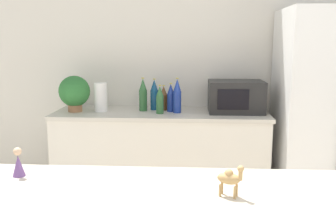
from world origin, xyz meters
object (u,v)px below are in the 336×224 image
object	(u,v)px
paper_towel_roll	(101,97)
back_bottle_3	(154,95)
potted_plant	(74,92)
wise_man_figurine_blue	(18,164)
back_bottle_4	(177,96)
microwave	(236,96)
back_bottle_5	(143,95)
back_bottle_2	(160,100)
back_bottle_1	(171,98)
back_bottle_0	(164,98)
refrigerator	(330,117)
camel_figurine	(230,178)

from	to	relation	value
paper_towel_roll	back_bottle_3	xyz separation A→B (m)	(0.47, 0.11, 0.01)
potted_plant	wise_man_figurine_blue	size ratio (longest dim) A/B	2.74
back_bottle_3	back_bottle_4	distance (m)	0.26
microwave	wise_man_figurine_blue	bearing A→B (deg)	-119.31
back_bottle_3	back_bottle_4	bearing A→B (deg)	-32.61
wise_man_figurine_blue	back_bottle_5	bearing A→B (deg)	82.54
microwave	back_bottle_5	world-z (taller)	back_bottle_5
back_bottle_2	back_bottle_5	world-z (taller)	back_bottle_5
microwave	back_bottle_1	bearing A→B (deg)	-179.16
wise_man_figurine_blue	back_bottle_3	bearing A→B (deg)	80.07
back_bottle_0	back_bottle_1	world-z (taller)	back_bottle_1
back_bottle_1	back_bottle_5	world-z (taller)	back_bottle_5
back_bottle_5	back_bottle_4	bearing A→B (deg)	-13.92
refrigerator	back_bottle_5	xyz separation A→B (m)	(-1.62, 0.11, 0.16)
back_bottle_4	wise_man_figurine_blue	size ratio (longest dim) A/B	2.63
paper_towel_roll	camel_figurine	xyz separation A→B (m)	(0.94, -2.05, 0.03)
paper_towel_roll	refrigerator	bearing A→B (deg)	-1.67
potted_plant	back_bottle_2	distance (m)	0.78
back_bottle_1	back_bottle_3	bearing A→B (deg)	152.05
back_bottle_2	camel_figurine	xyz separation A→B (m)	(0.40, -1.98, 0.04)
wise_man_figurine_blue	back_bottle_0	bearing A→B (deg)	77.59
back_bottle_0	back_bottle_3	world-z (taller)	back_bottle_3
back_bottle_0	back_bottle_2	bearing A→B (deg)	-96.74
potted_plant	back_bottle_3	distance (m)	0.72
back_bottle_5	camel_figurine	bearing A→B (deg)	-75.02
back_bottle_5	camel_figurine	world-z (taller)	back_bottle_5
back_bottle_1	wise_man_figurine_blue	size ratio (longest dim) A/B	2.19
potted_plant	wise_man_figurine_blue	bearing A→B (deg)	-79.36
refrigerator	back_bottle_2	world-z (taller)	refrigerator
back_bottle_1	back_bottle_4	bearing A→B (deg)	-42.79
back_bottle_1	camel_figurine	xyz separation A→B (m)	(0.31, -2.08, 0.03)
microwave	camel_figurine	bearing A→B (deg)	-97.31
back_bottle_4	back_bottle_5	bearing A→B (deg)	166.08
paper_towel_roll	back_bottle_2	size ratio (longest dim) A/B	1.02
back_bottle_2	back_bottle_5	xyz separation A→B (m)	(-0.16, 0.13, 0.02)
microwave	camel_figurine	distance (m)	2.11
potted_plant	wise_man_figurine_blue	world-z (taller)	potted_plant
back_bottle_3	back_bottle_4	size ratio (longest dim) A/B	0.93
refrigerator	back_bottle_4	xyz separation A→B (m)	(-1.31, 0.03, 0.16)
microwave	back_bottle_0	xyz separation A→B (m)	(-0.65, 0.06, -0.03)
back_bottle_4	microwave	bearing A→B (deg)	6.98
refrigerator	back_bottle_4	distance (m)	1.32
back_bottle_2	back_bottle_1	bearing A→B (deg)	49.98
back_bottle_0	back_bottle_2	distance (m)	0.18
microwave	refrigerator	bearing A→B (deg)	-6.96
refrigerator	back_bottle_3	bearing A→B (deg)	173.61
wise_man_figurine_blue	potted_plant	bearing A→B (deg)	100.64
camel_figurine	microwave	bearing A→B (deg)	82.69
refrigerator	potted_plant	distance (m)	2.24
back_bottle_0	back_bottle_4	distance (m)	0.18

